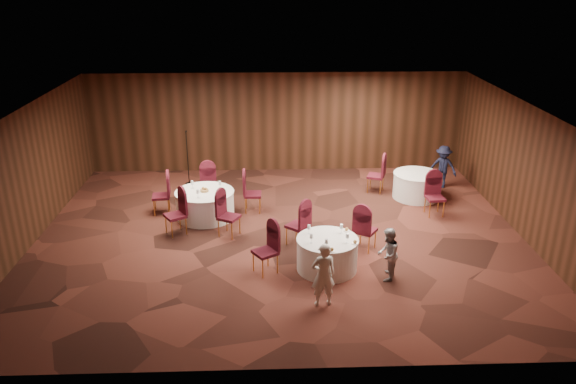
{
  "coord_description": "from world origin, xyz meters",
  "views": [
    {
      "loc": [
        -0.28,
        -12.58,
        6.2
      ],
      "look_at": [
        0.2,
        0.2,
        1.1
      ],
      "focal_mm": 35.0,
      "sensor_mm": 36.0,
      "label": 1
    }
  ],
  "objects_px": {
    "table_main": "(327,254)",
    "mic_stand": "(188,168)",
    "table_left": "(205,204)",
    "woman_a": "(323,275)",
    "man_c": "(443,167)",
    "table_right": "(416,185)",
    "woman_b": "(388,254)"
  },
  "relations": [
    {
      "from": "table_main",
      "to": "man_c",
      "type": "distance_m",
      "value": 6.31
    },
    {
      "from": "table_main",
      "to": "woman_a",
      "type": "bearing_deg",
      "value": -99.18
    },
    {
      "from": "woman_a",
      "to": "table_right",
      "type": "bearing_deg",
      "value": -131.19
    },
    {
      "from": "table_right",
      "to": "woman_a",
      "type": "distance_m",
      "value": 6.39
    },
    {
      "from": "table_main",
      "to": "woman_a",
      "type": "distance_m",
      "value": 1.46
    },
    {
      "from": "mic_stand",
      "to": "man_c",
      "type": "xyz_separation_m",
      "value": [
        7.71,
        -0.57,
        0.15
      ]
    },
    {
      "from": "table_left",
      "to": "table_main",
      "type": "bearing_deg",
      "value": -44.42
    },
    {
      "from": "table_main",
      "to": "man_c",
      "type": "relative_size",
      "value": 1.04
    },
    {
      "from": "table_right",
      "to": "woman_b",
      "type": "height_order",
      "value": "woman_b"
    },
    {
      "from": "table_main",
      "to": "table_left",
      "type": "height_order",
      "value": "same"
    },
    {
      "from": "table_main",
      "to": "woman_a",
      "type": "relative_size",
      "value": 1.02
    },
    {
      "from": "table_main",
      "to": "man_c",
      "type": "height_order",
      "value": "man_c"
    },
    {
      "from": "table_right",
      "to": "woman_b",
      "type": "bearing_deg",
      "value": -111.31
    },
    {
      "from": "table_left",
      "to": "man_c",
      "type": "distance_m",
      "value": 7.23
    },
    {
      "from": "woman_a",
      "to": "man_c",
      "type": "height_order",
      "value": "woman_a"
    },
    {
      "from": "table_left",
      "to": "man_c",
      "type": "xyz_separation_m",
      "value": [
        6.95,
        1.98,
        0.28
      ]
    },
    {
      "from": "woman_b",
      "to": "man_c",
      "type": "height_order",
      "value": "man_c"
    },
    {
      "from": "woman_a",
      "to": "table_left",
      "type": "bearing_deg",
      "value": -68.35
    },
    {
      "from": "mic_stand",
      "to": "woman_b",
      "type": "distance_m",
      "value": 7.72
    },
    {
      "from": "table_left",
      "to": "man_c",
      "type": "relative_size",
      "value": 1.2
    },
    {
      "from": "table_main",
      "to": "woman_b",
      "type": "bearing_deg",
      "value": -20.65
    },
    {
      "from": "table_right",
      "to": "man_c",
      "type": "height_order",
      "value": "man_c"
    },
    {
      "from": "table_left",
      "to": "table_right",
      "type": "bearing_deg",
      "value": 11.22
    },
    {
      "from": "table_right",
      "to": "woman_a",
      "type": "bearing_deg",
      "value": -120.5
    },
    {
      "from": "mic_stand",
      "to": "woman_a",
      "type": "bearing_deg",
      "value": -63.03
    },
    {
      "from": "table_right",
      "to": "woman_b",
      "type": "distance_m",
      "value": 4.89
    },
    {
      "from": "man_c",
      "to": "woman_a",
      "type": "bearing_deg",
      "value": -95.91
    },
    {
      "from": "table_right",
      "to": "mic_stand",
      "type": "xyz_separation_m",
      "value": [
        -6.73,
        1.36,
        0.12
      ]
    },
    {
      "from": "woman_a",
      "to": "man_c",
      "type": "xyz_separation_m",
      "value": [
        4.22,
        6.29,
        -0.01
      ]
    },
    {
      "from": "table_main",
      "to": "mic_stand",
      "type": "relative_size",
      "value": 0.8
    },
    {
      "from": "mic_stand",
      "to": "woman_b",
      "type": "xyz_separation_m",
      "value": [
        4.96,
        -5.92,
        0.09
      ]
    },
    {
      "from": "table_left",
      "to": "woman_a",
      "type": "xyz_separation_m",
      "value": [
        2.73,
        -4.31,
        0.29
      ]
    }
  ]
}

